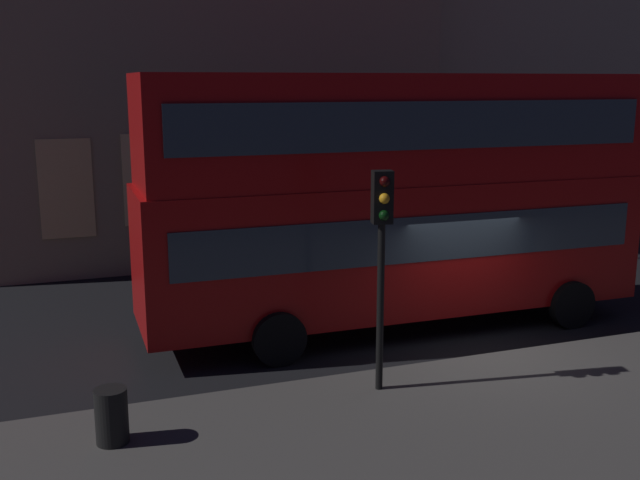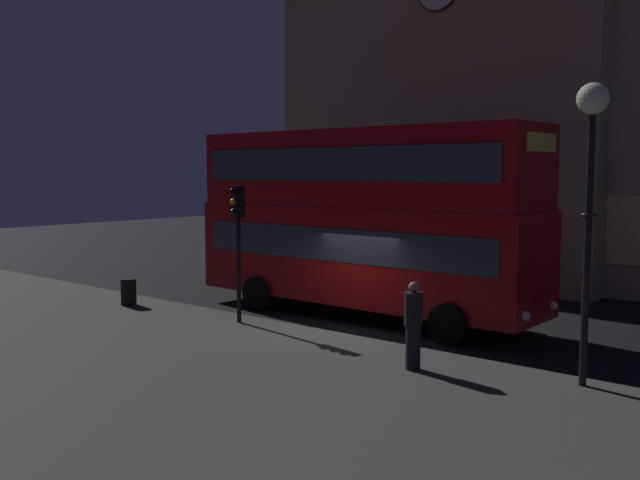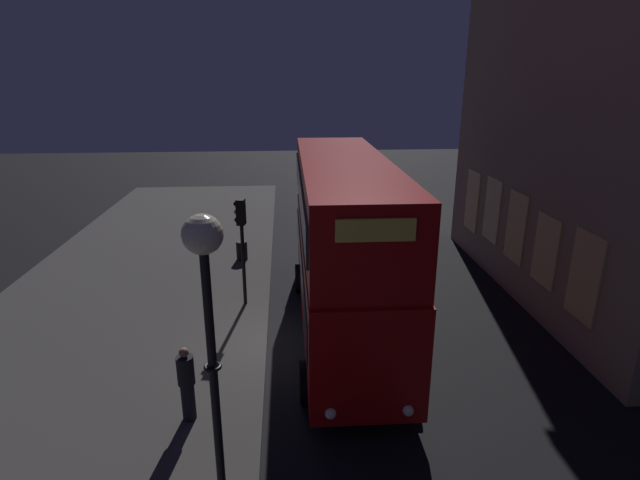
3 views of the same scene
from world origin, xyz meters
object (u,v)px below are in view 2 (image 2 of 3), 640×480
double_decker_bus (361,213)px  pedestrian (413,325)px  traffic_light_near_kerb (238,224)px  street_lamp (591,151)px  litter_bin (129,292)px

double_decker_bus → pedestrian: 6.17m
traffic_light_near_kerb → street_lamp: street_lamp is taller
traffic_light_near_kerb → street_lamp: 9.26m
pedestrian → street_lamp: bearing=-40.0°
pedestrian → traffic_light_near_kerb: bearing=111.9°
traffic_light_near_kerb → street_lamp: bearing=13.2°
double_decker_bus → pedestrian: bearing=-42.8°
pedestrian → litter_bin: (-10.39, 0.42, -0.53)m
double_decker_bus → traffic_light_near_kerb: (-1.75, -3.18, -0.21)m
street_lamp → pedestrian: (-3.07, -1.13, -3.50)m
double_decker_bus → traffic_light_near_kerb: 3.64m
double_decker_bus → litter_bin: (-6.12, -3.60, -2.46)m
pedestrian → litter_bin: size_ratio=2.24×
litter_bin → pedestrian: bearing=-2.3°
traffic_light_near_kerb → litter_bin: size_ratio=4.54×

